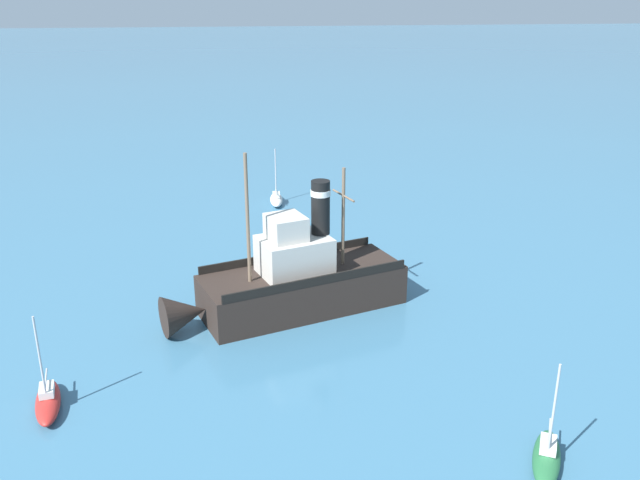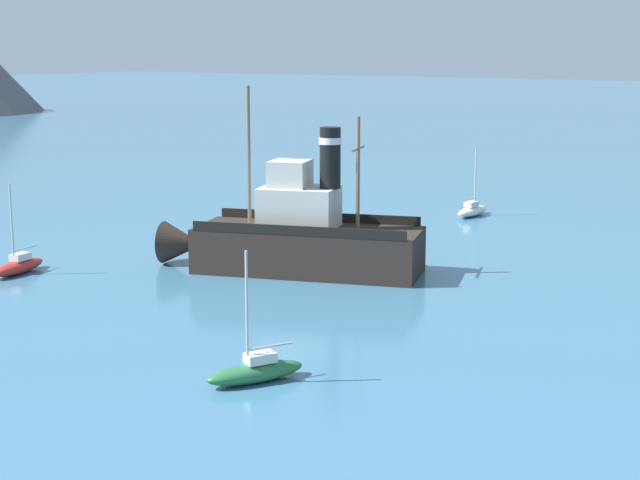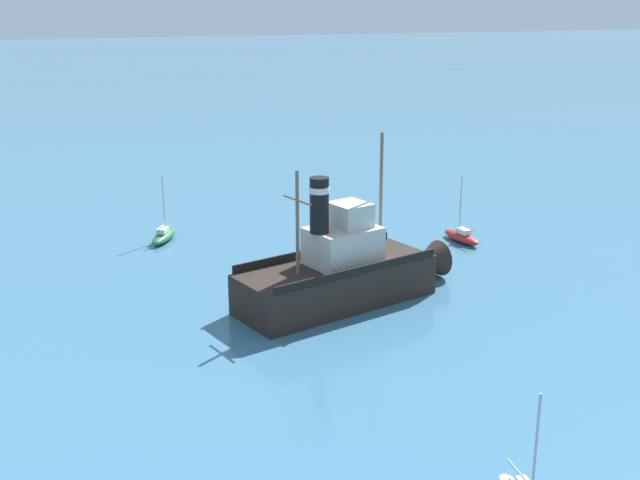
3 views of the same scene
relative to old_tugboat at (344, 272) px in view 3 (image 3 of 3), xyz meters
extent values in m
plane|color=teal|center=(0.15, -0.23, -1.83)|extent=(600.00, 600.00, 0.00)
cube|color=#2D231E|center=(0.19, -0.58, -0.63)|extent=(7.94, 12.77, 2.40)
cone|color=#2D231E|center=(-2.06, 6.25, -0.63)|extent=(2.99, 3.02, 2.35)
cube|color=beige|center=(0.04, -0.11, 1.67)|extent=(4.10, 4.74, 2.20)
cube|color=beige|center=(-0.12, 0.37, 3.47)|extent=(2.72, 2.59, 1.40)
cylinder|color=black|center=(0.57, -1.72, 4.37)|extent=(1.10, 1.10, 3.20)
cylinder|color=silver|center=(0.57, -1.72, 5.27)|extent=(1.16, 1.16, 0.35)
cylinder|color=#75604C|center=(-0.84, 2.55, 4.32)|extent=(0.20, 0.20, 7.50)
cylinder|color=#75604C|center=(1.04, -3.15, 3.57)|extent=(0.20, 0.20, 6.00)
cylinder|color=#75604C|center=(1.04, -3.15, 4.89)|extent=(2.51, 0.93, 0.12)
cube|color=black|center=(-1.85, -1.26, 0.82)|extent=(3.69, 10.86, 0.50)
cube|color=black|center=(2.24, 0.09, 0.82)|extent=(3.69, 10.86, 0.50)
ellipsoid|color=#286B3D|center=(-15.45, -8.77, -1.48)|extent=(3.88, 2.73, 0.70)
cube|color=silver|center=(-15.27, -8.86, -0.95)|extent=(1.27, 1.08, 0.36)
cylinder|color=#B7B7BC|center=(-15.72, -8.63, 0.97)|extent=(0.10, 0.10, 4.20)
cylinder|color=#B7B7BC|center=(-14.92, -9.05, -0.58)|extent=(1.63, 0.90, 0.08)
cylinder|color=#B7B7BC|center=(21.55, -0.58, 0.97)|extent=(0.10, 0.10, 4.20)
cylinder|color=#B7B7BC|center=(20.66, -0.54, -0.58)|extent=(1.80, 0.18, 0.08)
ellipsoid|color=#B22823|center=(-8.62, 12.17, -1.48)|extent=(3.94, 1.78, 0.70)
cube|color=silver|center=(-8.43, 12.21, -0.95)|extent=(1.20, 0.83, 0.36)
cylinder|color=#B7B7BC|center=(-8.92, 12.12, 0.97)|extent=(0.10, 0.10, 4.20)
cylinder|color=#B7B7BC|center=(-8.03, 12.28, -0.58)|extent=(1.78, 0.41, 0.08)
camera|label=1|loc=(-36.49, 3.35, 16.46)|focal=38.00mm
camera|label=2|loc=(-42.45, -29.25, 10.15)|focal=55.00mm
camera|label=3|loc=(42.18, -14.80, 15.84)|focal=45.00mm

